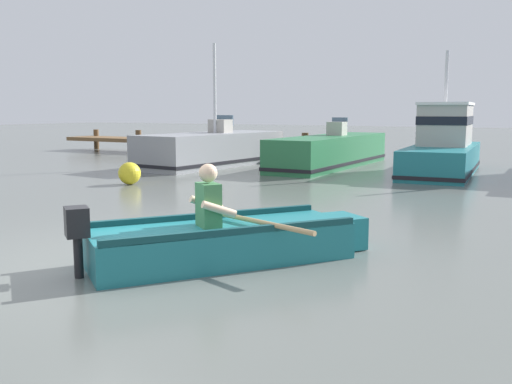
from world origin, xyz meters
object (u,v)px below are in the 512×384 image
(moored_boat_teal, at_px, (443,147))
(mooring_buoy, at_px, (130,173))
(rowboat_with_person, at_px, (226,240))
(moored_boat_green, at_px, (331,152))
(moored_boat_grey, at_px, (213,150))

(moored_boat_teal, relative_size, mooring_buoy, 10.34)
(rowboat_with_person, bearing_deg, mooring_buoy, 140.53)
(moored_boat_green, bearing_deg, rowboat_with_person, -73.91)
(rowboat_with_person, distance_m, moored_boat_grey, 12.10)
(moored_boat_grey, xyz_separation_m, mooring_buoy, (0.96, -5.09, -0.24))
(moored_boat_teal, bearing_deg, moored_boat_green, 177.95)
(moored_boat_grey, xyz_separation_m, moored_boat_teal, (7.10, 1.41, 0.23))
(moored_boat_green, bearing_deg, moored_boat_grey, -156.58)
(rowboat_with_person, distance_m, moored_boat_green, 11.97)
(moored_boat_grey, distance_m, moored_boat_green, 3.88)
(moored_boat_grey, bearing_deg, moored_boat_teal, 11.26)
(rowboat_with_person, height_order, moored_boat_teal, moored_boat_teal)
(moored_boat_green, xyz_separation_m, moored_boat_teal, (3.54, -0.13, 0.27))
(moored_boat_green, distance_m, moored_boat_teal, 3.56)
(moored_boat_green, xyz_separation_m, mooring_buoy, (-2.60, -6.63, -0.20))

